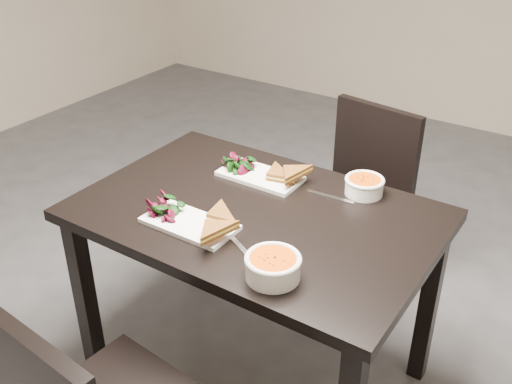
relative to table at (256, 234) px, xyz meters
The scene contains 13 objects.
ground 0.88m from the table, 132.18° to the left, with size 5.00×5.00×0.00m, color #47474C.
table is the anchor object (origin of this frame).
chair_far 0.79m from the table, 86.79° to the left, with size 0.48×0.48×0.85m.
plate_near 0.26m from the table, 121.80° to the right, with size 0.31×0.15×0.02m, color white.
sandwich_near 0.24m from the table, 107.79° to the right, with size 0.15×0.12×0.05m, color brown, non-canonical shape.
salad_near 0.33m from the table, 138.16° to the right, with size 0.10×0.09×0.04m, color black, non-canonical shape.
soup_bowl_near 0.40m from the table, 49.14° to the right, with size 0.16×0.16×0.07m.
cutlery_near 0.27m from the table, 63.64° to the right, with size 0.18×0.02×0.00m, color silver.
plate_far 0.25m from the table, 119.79° to the left, with size 0.31×0.15×0.02m, color white.
sandwich_far 0.24m from the table, 105.00° to the left, with size 0.15×0.12×0.05m, color brown, non-canonical shape.
salad_far 0.32m from the table, 136.98° to the left, with size 0.10×0.09×0.04m, color black, non-canonical shape.
soup_bowl_far 0.42m from the table, 49.78° to the left, with size 0.14×0.14×0.06m.
cutlery_far 0.29m from the table, 52.12° to the left, with size 0.18×0.02×0.00m, color silver.
Camera 1 is at (1.35, -1.87, 1.80)m, focal length 41.83 mm.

